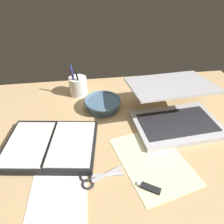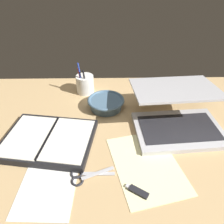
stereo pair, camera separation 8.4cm
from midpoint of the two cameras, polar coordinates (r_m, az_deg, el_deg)
desk_top at (r=83.44cm, az=4.05°, el=-7.89°), size 140.00×100.00×2.00cm
laptop at (r=90.59cm, az=19.26°, el=-0.84°), size 35.86×36.03×14.91cm
bowl at (r=97.30cm, az=0.89°, el=2.33°), size 16.46×16.46×4.76cm
pen_cup at (r=108.55cm, az=-4.86°, el=7.23°), size 8.59×8.59×16.05cm
planner at (r=82.89cm, az=-13.42°, el=-7.12°), size 35.33×29.35×2.98cm
scissors at (r=71.27cm, az=-4.19°, el=-16.55°), size 14.13×7.25×0.80cm
paper_sheet_front at (r=76.03cm, az=12.18°, el=-13.35°), size 26.70×33.28×0.16cm
paper_sheet_beside_planner at (r=72.13cm, az=-12.66°, el=-17.16°), size 17.68×26.74×0.16cm
usb_drive at (r=68.79cm, az=10.50°, el=-19.93°), size 6.89×5.30×1.00cm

